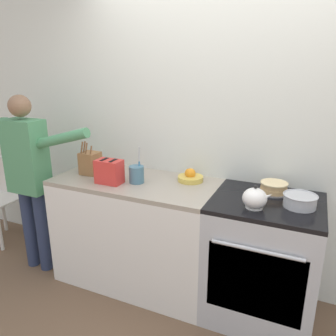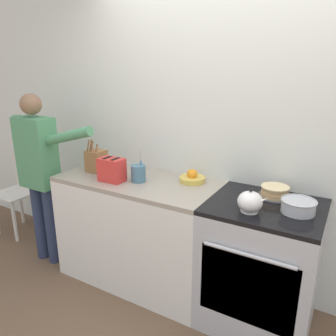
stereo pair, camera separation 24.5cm
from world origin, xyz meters
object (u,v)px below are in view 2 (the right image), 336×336
mixing_bowl (298,206)px  person_baker (39,167)px  stove_range (260,265)px  knife_block (96,161)px  layer_cake (275,192)px  tea_kettle (250,202)px  toaster (112,170)px  fruit_bowl (192,177)px  utensil_crock (138,173)px  dining_chair (21,187)px

mixing_bowl → person_baker: 2.17m
stove_range → knife_block: knife_block is taller
mixing_bowl → knife_block: knife_block is taller
stove_range → layer_cake: layer_cake is taller
layer_cake → tea_kettle: (-0.08, -0.32, 0.03)m
stove_range → mixing_bowl: 0.54m
mixing_bowl → toaster: size_ratio=1.00×
mixing_bowl → fruit_bowl: fruit_bowl is taller
stove_range → fruit_bowl: fruit_bowl is taller
mixing_bowl → knife_block: bearing=179.6°
utensil_crock → person_baker: person_baker is taller
person_baker → dining_chair: person_baker is taller
tea_kettle → layer_cake: bearing=75.9°
stove_range → knife_block: size_ratio=3.26×
stove_range → tea_kettle: (-0.06, -0.16, 0.53)m
utensil_crock → fruit_bowl: 0.43m
tea_kettle → person_baker: 1.89m
layer_cake → knife_block: 1.49m
layer_cake → mixing_bowl: (0.19, -0.18, 0.01)m
tea_kettle → fruit_bowl: 0.65m
mixing_bowl → dining_chair: (-2.90, 0.11, -0.46)m
knife_block → person_baker: (-0.49, -0.21, -0.07)m
toaster → tea_kettle: bearing=-0.9°
tea_kettle → person_baker: person_baker is taller
utensil_crock → person_baker: 0.98m
fruit_bowl → person_baker: person_baker is taller
dining_chair → tea_kettle: bearing=11.9°
fruit_bowl → dining_chair: fruit_bowl is taller
layer_cake → toaster: bearing=-165.9°
mixing_bowl → utensil_crock: utensil_crock is taller
person_baker → dining_chair: size_ratio=1.81×
dining_chair → stove_range: bearing=15.3°
toaster → dining_chair: (-1.51, 0.23, -0.51)m
knife_block → dining_chair: (-1.23, 0.09, -0.51)m
tea_kettle → utensil_crock: 0.94m
dining_chair → layer_cake: bearing=18.8°
toaster → knife_block: bearing=154.7°
utensil_crock → layer_cake: bearing=11.5°
tea_kettle → knife_block: knife_block is taller
toaster → stove_range: bearing=6.6°
toaster → dining_chair: bearing=171.5°
knife_block → person_baker: 0.54m
utensil_crock → dining_chair: utensil_crock is taller
layer_cake → utensil_crock: bearing=-168.5°
tea_kettle → mixing_bowl: size_ratio=0.89×
person_baker → stove_range: bearing=1.2°
knife_block → fruit_bowl: size_ratio=1.39×
stove_range → mixing_bowl: bearing=-5.4°
tea_kettle → utensil_crock: bearing=173.0°
fruit_bowl → layer_cake: bearing=-0.4°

